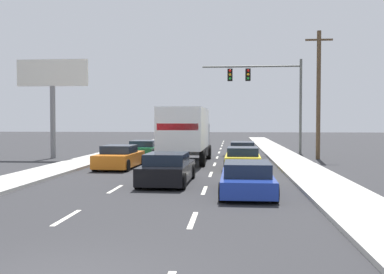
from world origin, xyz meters
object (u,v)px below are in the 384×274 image
(car_navy, at_px, (242,150))
(roadside_billboard, at_px, (52,86))
(car_orange, at_px, (120,158))
(car_blue, at_px, (247,179))
(car_black, at_px, (167,169))
(utility_pole_mid, at_px, (318,93))
(traffic_signal_mast, at_px, (261,84))
(car_yellow, at_px, (243,159))
(box_truck, at_px, (186,131))
(car_green, at_px, (144,149))

(car_navy, distance_m, roadside_billboard, 13.96)
(car_orange, height_order, roadside_billboard, roadside_billboard)
(car_orange, relative_size, car_blue, 0.93)
(car_navy, bearing_deg, car_blue, -90.78)
(car_orange, height_order, car_black, car_black)
(utility_pole_mid, distance_m, roadside_billboard, 18.17)
(traffic_signal_mast, relative_size, roadside_billboard, 1.15)
(traffic_signal_mast, bearing_deg, car_yellow, -98.06)
(utility_pole_mid, bearing_deg, car_blue, -109.64)
(utility_pole_mid, relative_size, roadside_billboard, 1.26)
(car_blue, distance_m, traffic_signal_mast, 20.47)
(box_truck, height_order, traffic_signal_mast, traffic_signal_mast)
(car_green, bearing_deg, car_navy, 0.83)
(car_blue, xyz_separation_m, traffic_signal_mast, (1.74, 19.78, 5.00))
(car_yellow, xyz_separation_m, traffic_signal_mast, (1.70, 12.00, 4.97))
(car_green, xyz_separation_m, traffic_signal_mast, (8.55, 4.15, 4.98))
(car_navy, distance_m, traffic_signal_mast, 6.61)
(car_green, bearing_deg, roadside_billboard, -164.53)
(car_black, distance_m, roadside_billboard, 15.75)
(utility_pole_mid, bearing_deg, box_truck, -158.17)
(car_black, height_order, car_navy, car_black)
(traffic_signal_mast, bearing_deg, car_orange, -125.35)
(car_blue, bearing_deg, utility_pole_mid, 70.36)
(box_truck, distance_m, car_yellow, 5.08)
(car_yellow, bearing_deg, car_green, 131.14)
(car_black, distance_m, traffic_signal_mast, 18.79)
(box_truck, height_order, roadside_billboard, roadside_billboard)
(car_green, distance_m, box_truck, 5.72)
(car_navy, distance_m, car_blue, 15.73)
(utility_pole_mid, bearing_deg, car_green, 175.88)
(car_navy, relative_size, car_blue, 1.01)
(car_navy, height_order, traffic_signal_mast, traffic_signal_mast)
(box_truck, xyz_separation_m, car_blue, (3.35, -11.30, -1.42))
(car_orange, bearing_deg, box_truck, 45.47)
(car_yellow, distance_m, roadside_billboard, 14.99)
(traffic_signal_mast, bearing_deg, car_green, -154.13)
(roadside_billboard, bearing_deg, car_blue, -47.28)
(car_green, height_order, box_truck, box_truck)
(car_blue, height_order, traffic_signal_mast, traffic_signal_mast)
(car_green, relative_size, box_truck, 0.56)
(box_truck, xyz_separation_m, car_black, (0.15, -8.97, -1.36))
(car_orange, distance_m, car_yellow, 6.70)
(car_green, relative_size, car_yellow, 1.06)
(car_blue, distance_m, roadside_billboard, 19.51)
(car_yellow, bearing_deg, car_black, -120.76)
(utility_pole_mid, height_order, roadside_billboard, utility_pole_mid)
(car_green, bearing_deg, car_blue, -66.43)
(car_green, relative_size, roadside_billboard, 0.64)
(box_truck, bearing_deg, car_yellow, -46.14)
(box_truck, distance_m, roadside_billboard, 10.35)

